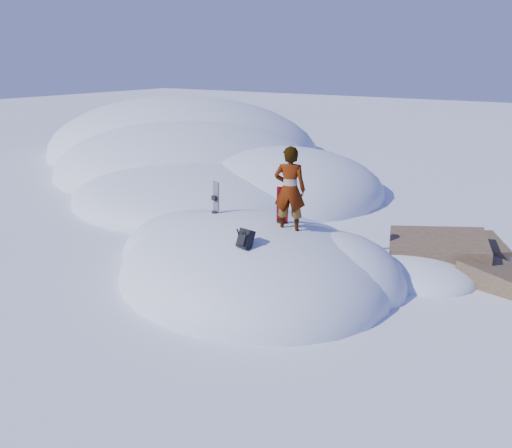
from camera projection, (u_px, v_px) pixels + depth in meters
The scene contains 9 objects.
ground at pixel (252, 278), 12.40m from camera, with size 120.00×120.00×0.00m, color white.
snow_mound at pixel (251, 273), 12.68m from camera, with size 8.00×6.00×3.00m.
snow_ridge at pixel (192, 164), 25.67m from camera, with size 21.50×18.50×6.40m.
rock_outcrop at pixel (437, 270), 12.82m from camera, with size 4.68×4.41×1.68m.
snowboard_red at pixel (282, 216), 11.83m from camera, with size 0.27×0.25×1.47m.
snowboard_dark at pixel (216, 207), 12.86m from camera, with size 0.26×0.20×1.37m.
backpack at pixel (245, 239), 10.64m from camera, with size 0.34×0.42×0.49m.
gear_pile at pixel (148, 263), 13.00m from camera, with size 0.90×0.78×0.24m.
person at pixel (290, 190), 11.29m from camera, with size 0.73×0.48×1.99m, color slate.
Camera 1 is at (6.39, -9.38, 5.18)m, focal length 35.00 mm.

